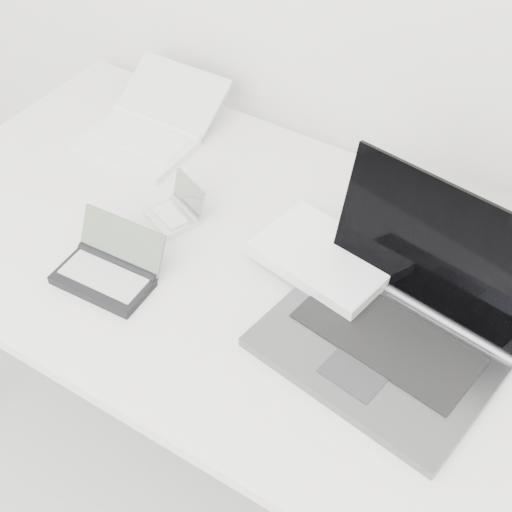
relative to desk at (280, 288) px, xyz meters
The scene contains 5 objects.
desk is the anchor object (origin of this frame).
laptop_large 0.22m from the desk, ahead, with size 0.53×0.40×0.26m.
netbook_open_white 0.52m from the desk, 157.22° to the left, with size 0.25×0.31×0.10m.
pda_silver 0.26m from the desk, behind, with size 0.12×0.12×0.08m.
palmtop_charcoal 0.33m from the desk, 144.97° to the right, with size 0.19×0.15×0.09m.
Camera 1 is at (0.45, 0.75, 1.71)m, focal length 50.00 mm.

